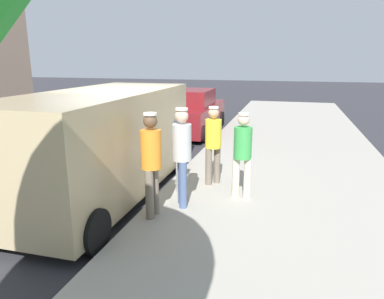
{
  "coord_description": "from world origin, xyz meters",
  "views": [
    {
      "loc": [
        3.45,
        -7.13,
        2.77
      ],
      "look_at": [
        1.65,
        -0.62,
        1.05
      ],
      "focal_mm": 33.47,
      "sensor_mm": 36.0,
      "label": 1
    }
  ],
  "objects_px": {
    "parking_meter_near": "(177,142)",
    "pedestrian_in_green": "(243,150)",
    "parked_sedan_ahead": "(191,113)",
    "pedestrian_in_orange": "(151,158)",
    "pedestrian_in_yellow": "(213,140)",
    "parked_van": "(102,142)",
    "pedestrian_in_gray": "(182,151)"
  },
  "relations": [
    {
      "from": "pedestrian_in_orange",
      "to": "parking_meter_near",
      "type": "bearing_deg",
      "value": 87.23
    },
    {
      "from": "pedestrian_in_orange",
      "to": "pedestrian_in_gray",
      "type": "height_order",
      "value": "pedestrian_in_gray"
    },
    {
      "from": "pedestrian_in_yellow",
      "to": "parked_van",
      "type": "bearing_deg",
      "value": -156.05
    },
    {
      "from": "pedestrian_in_yellow",
      "to": "parked_van",
      "type": "height_order",
      "value": "parked_van"
    },
    {
      "from": "pedestrian_in_yellow",
      "to": "pedestrian_in_orange",
      "type": "distance_m",
      "value": 1.99
    },
    {
      "from": "pedestrian_in_green",
      "to": "parked_van",
      "type": "distance_m",
      "value": 2.8
    },
    {
      "from": "parking_meter_near",
      "to": "pedestrian_in_green",
      "type": "relative_size",
      "value": 0.92
    },
    {
      "from": "pedestrian_in_green",
      "to": "pedestrian_in_yellow",
      "type": "height_order",
      "value": "pedestrian_in_yellow"
    },
    {
      "from": "parked_sedan_ahead",
      "to": "parked_van",
      "type": "bearing_deg",
      "value": -89.47
    },
    {
      "from": "parked_sedan_ahead",
      "to": "parking_meter_near",
      "type": "bearing_deg",
      "value": -76.57
    },
    {
      "from": "pedestrian_in_gray",
      "to": "parked_van",
      "type": "relative_size",
      "value": 0.34
    },
    {
      "from": "pedestrian_in_yellow",
      "to": "pedestrian_in_gray",
      "type": "bearing_deg",
      "value": -102.42
    },
    {
      "from": "parking_meter_near",
      "to": "parked_sedan_ahead",
      "type": "height_order",
      "value": "parking_meter_near"
    },
    {
      "from": "parked_van",
      "to": "parked_sedan_ahead",
      "type": "height_order",
      "value": "parked_van"
    },
    {
      "from": "pedestrian_in_gray",
      "to": "parked_van",
      "type": "bearing_deg",
      "value": 167.96
    },
    {
      "from": "pedestrian_in_gray",
      "to": "parked_sedan_ahead",
      "type": "distance_m",
      "value": 7.44
    },
    {
      "from": "pedestrian_in_green",
      "to": "parked_van",
      "type": "height_order",
      "value": "parked_van"
    },
    {
      "from": "pedestrian_in_green",
      "to": "pedestrian_in_gray",
      "type": "xyz_separation_m",
      "value": [
        -0.99,
        -0.66,
        0.09
      ]
    },
    {
      "from": "pedestrian_in_orange",
      "to": "parked_van",
      "type": "height_order",
      "value": "parked_van"
    },
    {
      "from": "pedestrian_in_yellow",
      "to": "parking_meter_near",
      "type": "bearing_deg",
      "value": -131.35
    },
    {
      "from": "pedestrian_in_orange",
      "to": "parked_van",
      "type": "relative_size",
      "value": 0.34
    },
    {
      "from": "parking_meter_near",
      "to": "pedestrian_in_yellow",
      "type": "bearing_deg",
      "value": 48.65
    },
    {
      "from": "parking_meter_near",
      "to": "parked_sedan_ahead",
      "type": "relative_size",
      "value": 0.34
    },
    {
      "from": "pedestrian_in_green",
      "to": "pedestrian_in_yellow",
      "type": "distance_m",
      "value": 0.95
    },
    {
      "from": "parking_meter_near",
      "to": "pedestrian_in_orange",
      "type": "xyz_separation_m",
      "value": [
        -0.06,
        -1.22,
        -0.0
      ]
    },
    {
      "from": "pedestrian_in_yellow",
      "to": "pedestrian_in_gray",
      "type": "height_order",
      "value": "pedestrian_in_gray"
    },
    {
      "from": "parking_meter_near",
      "to": "pedestrian_in_orange",
      "type": "distance_m",
      "value": 1.22
    },
    {
      "from": "pedestrian_in_green",
      "to": "parked_sedan_ahead",
      "type": "relative_size",
      "value": 0.37
    },
    {
      "from": "pedestrian_in_yellow",
      "to": "pedestrian_in_orange",
      "type": "height_order",
      "value": "pedestrian_in_orange"
    },
    {
      "from": "pedestrian_in_yellow",
      "to": "pedestrian_in_gray",
      "type": "distance_m",
      "value": 1.34
    },
    {
      "from": "pedestrian_in_yellow",
      "to": "pedestrian_in_orange",
      "type": "xyz_separation_m",
      "value": [
        -0.64,
        -1.88,
        0.08
      ]
    },
    {
      "from": "pedestrian_in_green",
      "to": "parked_sedan_ahead",
      "type": "height_order",
      "value": "pedestrian_in_green"
    }
  ]
}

